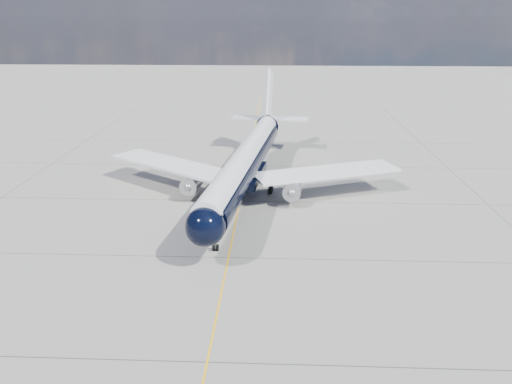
% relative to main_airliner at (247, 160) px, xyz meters
% --- Properties ---
extents(ground, '(320.00, 320.00, 0.00)m').
position_rel_main_airliner_xyz_m(ground, '(-0.68, 1.57, -4.22)').
color(ground, gray).
rests_on(ground, ground).
extents(taxiway_centerline, '(0.16, 160.00, 0.01)m').
position_rel_main_airliner_xyz_m(taxiway_centerline, '(-0.68, -3.43, -4.21)').
color(taxiway_centerline, '#F6AD0C').
rests_on(taxiway_centerline, ground).
extents(main_airliner, '(38.39, 47.03, 13.59)m').
position_rel_main_airliner_xyz_m(main_airliner, '(0.00, 0.00, 0.00)').
color(main_airliner, black).
rests_on(main_airliner, ground).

